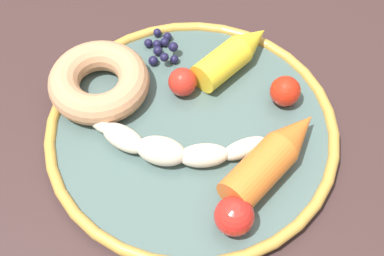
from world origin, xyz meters
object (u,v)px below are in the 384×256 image
(dining_table, at_px, (173,183))
(carrot_orange, at_px, (274,156))
(blueberry_pile, at_px, (162,48))
(tomato_far, at_px, (183,82))
(tomato_near, at_px, (285,91))
(tomato_mid, at_px, (233,217))
(plate, at_px, (192,130))
(banana, at_px, (164,144))
(donut, at_px, (99,82))
(carrot_yellow, at_px, (234,54))

(dining_table, distance_m, carrot_orange, 0.17)
(blueberry_pile, xyz_separation_m, tomato_far, (0.01, 0.06, 0.01))
(tomato_near, bearing_deg, dining_table, -11.47)
(carrot_orange, bearing_deg, tomato_mid, 25.88)
(plate, bearing_deg, tomato_far, -108.91)
(dining_table, height_order, banana, banana)
(tomato_mid, bearing_deg, donut, -79.80)
(carrot_orange, distance_m, blueberry_pile, 0.20)
(dining_table, distance_m, plate, 0.11)
(dining_table, height_order, carrot_orange, carrot_orange)
(blueberry_pile, distance_m, tomato_mid, 0.23)
(dining_table, relative_size, banana, 7.96)
(banana, height_order, tomato_near, tomato_near)
(carrot_orange, bearing_deg, blueberry_pile, -83.82)
(donut, height_order, tomato_near, same)
(plate, xyz_separation_m, tomato_mid, (0.02, 0.12, 0.02))
(plate, relative_size, tomato_mid, 8.26)
(blueberry_pile, bearing_deg, tomato_mid, 77.70)
(plate, relative_size, blueberry_pile, 5.43)
(plate, distance_m, tomato_mid, 0.12)
(tomato_far, bearing_deg, carrot_yellow, -176.58)
(carrot_orange, bearing_deg, plate, -60.52)
(donut, bearing_deg, banana, 102.61)
(tomato_mid, relative_size, tomato_far, 1.18)
(carrot_orange, distance_m, tomato_mid, 0.08)
(dining_table, relative_size, donut, 10.99)
(blueberry_pile, relative_size, tomato_far, 1.80)
(dining_table, bearing_deg, plate, 164.44)
(banana, relative_size, tomato_near, 4.56)
(tomato_near, bearing_deg, plate, -10.54)
(dining_table, bearing_deg, blueberry_pile, -114.62)
(carrot_yellow, distance_m, blueberry_pile, 0.09)
(carrot_orange, relative_size, donut, 1.22)
(carrot_yellow, bearing_deg, carrot_orange, 73.15)
(carrot_yellow, height_order, tomato_near, carrot_yellow)
(dining_table, bearing_deg, carrot_orange, 128.24)
(tomato_near, bearing_deg, blueberry_pile, -58.55)
(carrot_yellow, height_order, tomato_far, carrot_yellow)
(tomato_near, bearing_deg, carrot_orange, 46.06)
(banana, relative_size, carrot_yellow, 1.36)
(plate, relative_size, carrot_orange, 2.31)
(dining_table, distance_m, tomato_near, 0.18)
(banana, relative_size, blueberry_pile, 2.66)
(banana, relative_size, donut, 1.38)
(carrot_orange, bearing_deg, tomato_far, -77.27)
(carrot_yellow, distance_m, tomato_mid, 0.20)
(tomato_far, bearing_deg, carrot_orange, 102.73)
(banana, distance_m, tomato_near, 0.15)
(plate, height_order, tomato_near, tomato_near)
(carrot_yellow, height_order, donut, carrot_yellow)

